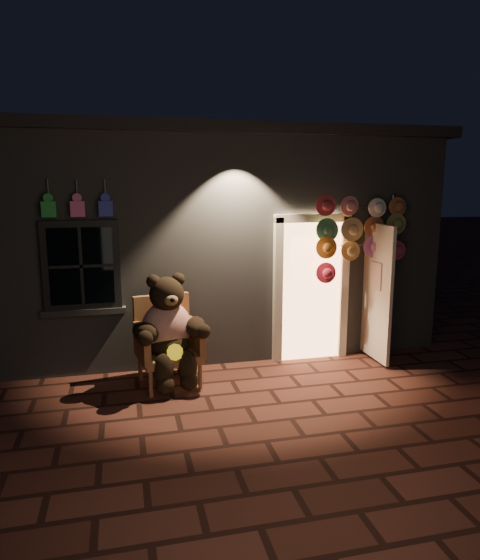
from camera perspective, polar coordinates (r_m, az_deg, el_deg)
name	(u,v)px	position (r m, az deg, el deg)	size (l,w,h in m)	color
ground	(247,407)	(6.14, 0.78, -14.30)	(60.00, 60.00, 0.00)	brown
shop_building	(196,231)	(9.51, -5.10, 5.56)	(7.30, 5.95, 3.51)	slate
wicker_armchair	(167,341)	(6.72, -8.37, -6.87)	(0.90, 0.84, 1.16)	olive
teddy_bear	(169,330)	(6.52, -8.15, -5.69)	(1.03, 0.88, 1.44)	red
hat_rack	(360,232)	(7.51, 13.61, 5.37)	(1.51, 0.22, 2.47)	#59595E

